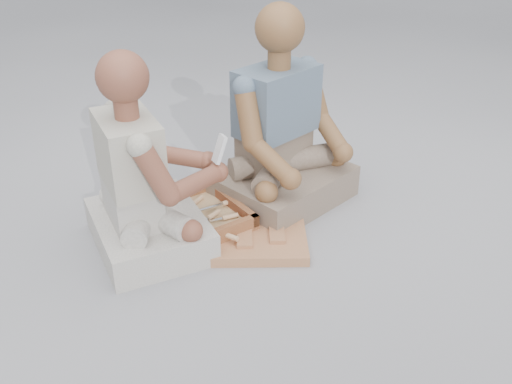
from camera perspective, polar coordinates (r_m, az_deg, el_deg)
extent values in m
plane|color=#9A9A9F|center=(2.22, 0.93, -9.38)|extent=(60.00, 60.00, 0.00)
cube|color=#9C5E3C|center=(2.47, -2.61, -4.18)|extent=(0.73, 0.57, 0.04)
cube|color=brown|center=(2.49, -7.17, -3.30)|extent=(0.62, 0.57, 0.02)
cube|color=brown|center=(2.62, -9.22, -0.86)|extent=(0.49, 0.21, 0.05)
cube|color=brown|center=(2.34, -4.96, -4.66)|extent=(0.49, 0.21, 0.05)
cube|color=brown|center=(2.58, -2.56, -1.03)|extent=(0.18, 0.39, 0.05)
cube|color=brown|center=(2.39, -12.25, -4.37)|extent=(0.18, 0.39, 0.05)
cube|color=tan|center=(2.49, -7.19, -3.07)|extent=(0.54, 0.49, 0.01)
cube|color=silver|center=(2.46, -8.34, -2.95)|extent=(0.14, 0.07, 0.00)
cylinder|color=tan|center=(2.43, -5.84, -3.15)|extent=(0.07, 0.05, 0.02)
cube|color=silver|center=(2.55, -7.20, -1.92)|extent=(0.11, 0.12, 0.00)
cylinder|color=tan|center=(2.62, -5.84, -0.83)|extent=(0.06, 0.07, 0.02)
cube|color=silver|center=(2.43, -8.01, -3.60)|extent=(0.05, 0.15, 0.00)
cylinder|color=tan|center=(2.52, -7.80, -2.25)|extent=(0.04, 0.07, 0.02)
cube|color=silver|center=(2.46, -5.00, -2.99)|extent=(0.15, 0.04, 0.00)
cylinder|color=tan|center=(2.49, -2.59, -2.48)|extent=(0.07, 0.03, 0.02)
cube|color=silver|center=(2.54, -4.87, -1.61)|extent=(0.15, 0.06, 0.00)
cylinder|color=tan|center=(2.58, -2.68, -0.98)|extent=(0.07, 0.04, 0.02)
cube|color=silver|center=(2.48, -8.68, -2.91)|extent=(0.10, 0.13, 0.00)
cylinder|color=tan|center=(2.41, -6.86, -3.79)|extent=(0.06, 0.07, 0.02)
cube|color=silver|center=(2.42, -4.67, -3.69)|extent=(0.11, 0.12, 0.00)
cylinder|color=tan|center=(2.36, -2.53, -4.48)|extent=(0.06, 0.07, 0.02)
cube|color=silver|center=(2.42, -5.94, -3.36)|extent=(0.12, 0.11, 0.00)
cylinder|color=tan|center=(2.49, -4.29, -2.26)|extent=(0.07, 0.06, 0.02)
cube|color=tan|center=(2.74, -8.67, -1.36)|extent=(0.02, 0.02, 0.00)
cube|color=tan|center=(2.70, -6.30, -1.72)|extent=(0.02, 0.02, 0.00)
cube|color=tan|center=(2.85, -6.30, 0.02)|extent=(0.02, 0.02, 0.00)
cube|color=tan|center=(2.60, -12.95, -3.65)|extent=(0.02, 0.02, 0.00)
cube|color=tan|center=(2.45, -9.40, -5.52)|extent=(0.02, 0.02, 0.00)
cube|color=tan|center=(2.79, -4.80, -0.54)|extent=(0.02, 0.02, 0.00)
cube|color=tan|center=(2.80, -6.24, -0.55)|extent=(0.02, 0.02, 0.00)
cube|color=tan|center=(2.86, -7.60, 0.07)|extent=(0.02, 0.02, 0.00)
cube|color=tan|center=(2.62, -7.93, -2.95)|extent=(0.02, 0.02, 0.00)
cube|color=tan|center=(2.77, -10.95, -1.30)|extent=(0.02, 0.02, 0.00)
cube|color=tan|center=(2.29, -7.76, -8.11)|extent=(0.02, 0.02, 0.00)
cube|color=tan|center=(2.58, -4.52, -3.26)|extent=(0.02, 0.02, 0.00)
cube|color=tan|center=(2.49, -14.29, -5.50)|extent=(0.02, 0.02, 0.00)
cube|color=tan|center=(2.56, -12.21, -4.10)|extent=(0.02, 0.02, 0.00)
cube|color=tan|center=(2.42, -5.86, -5.80)|extent=(0.02, 0.02, 0.00)
cube|color=beige|center=(2.45, -10.60, -3.79)|extent=(0.53, 0.61, 0.14)
cube|color=beige|center=(2.36, -12.23, -0.98)|extent=(0.24, 0.33, 0.17)
cube|color=#BCB7A6|center=(2.26, -12.59, 3.96)|extent=(0.27, 0.37, 0.28)
sphere|color=brown|center=(2.15, -13.21, 11.16)|extent=(0.19, 0.19, 0.19)
sphere|color=brown|center=(2.45, -4.82, 3.08)|extent=(0.09, 0.09, 0.09)
sphere|color=brown|center=(2.36, -3.83, 2.01)|extent=(0.09, 0.09, 0.09)
cube|color=#7B6958|center=(2.74, 2.71, 0.71)|extent=(0.75, 0.71, 0.15)
cube|color=#7B6958|center=(2.70, 1.83, 4.28)|extent=(0.38, 0.34, 0.18)
cube|color=slate|center=(2.60, 2.08, 9.11)|extent=(0.43, 0.38, 0.31)
sphere|color=brown|center=(2.50, 2.40, 16.08)|extent=(0.21, 0.21, 0.21)
sphere|color=brown|center=(2.67, 8.70, 3.94)|extent=(0.10, 0.10, 0.10)
sphere|color=brown|center=(2.41, 3.47, 1.32)|extent=(0.10, 0.10, 0.10)
cube|color=silver|center=(2.32, -3.67, 4.30)|extent=(0.07, 0.06, 0.12)
cube|color=black|center=(2.31, -3.68, 4.54)|extent=(0.03, 0.04, 0.04)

